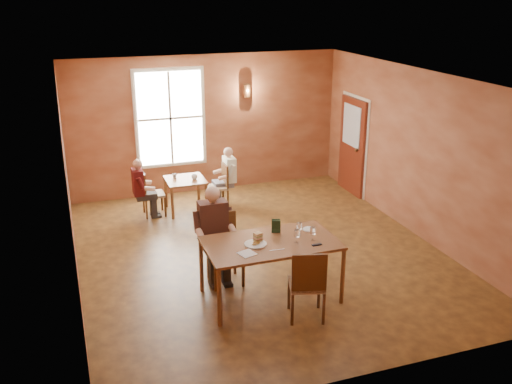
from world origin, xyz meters
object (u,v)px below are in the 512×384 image
object	(u,v)px
diner_main	(225,240)
diner_white	(218,180)
second_table	(186,195)
chair_diner_white	(217,186)
main_table	(271,270)
chair_diner_main	(225,250)
chair_empty	(306,282)
chair_diner_maroon	(154,193)
diner_maroon	(152,187)

from	to	relation	value
diner_main	diner_white	distance (m)	3.26
second_table	chair_diner_white	xyz separation A→B (m)	(0.65, 0.00, 0.12)
diner_main	main_table	bearing A→B (deg)	128.88
chair_diner_main	chair_diner_white	xyz separation A→B (m)	(0.73, 3.14, -0.09)
chair_empty	diner_white	world-z (taller)	diner_white
chair_diner_main	diner_white	world-z (taller)	diner_white
second_table	chair_diner_white	distance (m)	0.66
chair_diner_main	chair_diner_maroon	world-z (taller)	chair_diner_main
second_table	chair_empty	bearing A→B (deg)	-81.09
chair_empty	diner_maroon	world-z (taller)	diner_maroon
main_table	chair_diner_maroon	world-z (taller)	chair_diner_maroon
main_table	chair_diner_white	size ratio (longest dim) A/B	2.09
diner_white	chair_empty	bearing A→B (deg)	-179.78
diner_main	diner_white	world-z (taller)	diner_main
chair_diner_maroon	chair_diner_main	bearing A→B (deg)	10.28
main_table	diner_maroon	size ratio (longest dim) A/B	1.63
chair_diner_main	chair_diner_white	world-z (taller)	chair_diner_main
chair_diner_white	chair_diner_maroon	size ratio (longest dim) A/B	0.99
main_table	diner_maroon	world-z (taller)	diner_maroon
chair_diner_main	diner_white	size ratio (longest dim) A/B	0.91
main_table	diner_white	bearing A→B (deg)	86.08
diner_main	chair_diner_main	bearing A→B (deg)	-90.00
chair_diner_maroon	diner_maroon	distance (m)	0.13
chair_diner_white	diner_white	bearing A→B (deg)	-90.00
diner_main	chair_diner_white	distance (m)	3.27
main_table	diner_white	distance (m)	3.80
main_table	chair_empty	distance (m)	0.71
chair_diner_maroon	chair_diner_white	bearing A→B (deg)	90.00
diner_main	chair_diner_maroon	world-z (taller)	diner_main
chair_empty	main_table	bearing A→B (deg)	129.18
diner_white	diner_maroon	bearing A→B (deg)	90.00
main_table	chair_diner_white	world-z (taller)	chair_diner_white
chair_diner_white	diner_maroon	bearing A→B (deg)	90.00
diner_main	chair_diner_maroon	xyz separation A→B (m)	(-0.57, 3.17, -0.26)
chair_diner_main	diner_maroon	distance (m)	3.20
chair_empty	second_table	distance (m)	4.50
chair_diner_white	diner_main	bearing A→B (deg)	167.04
chair_diner_main	diner_main	xyz separation A→B (m)	(0.00, -0.03, 0.18)
chair_diner_main	second_table	size ratio (longest dim) A/B	1.41
diner_white	chair_diner_maroon	size ratio (longest dim) A/B	1.30
diner_main	chair_diner_maroon	bearing A→B (deg)	-79.82
second_table	diner_white	xyz separation A→B (m)	(0.68, 0.00, 0.26)
chair_empty	chair_diner_maroon	size ratio (longest dim) A/B	1.15
second_table	diner_white	world-z (taller)	diner_white
diner_white	chair_diner_maroon	bearing A→B (deg)	90.00
second_table	chair_diner_maroon	xyz separation A→B (m)	(-0.65, 0.00, 0.12)
main_table	chair_diner_main	bearing A→B (deg)	127.57
diner_main	diner_white	bearing A→B (deg)	-103.47
diner_white	second_table	bearing A→B (deg)	90.00
chair_empty	chair_diner_white	world-z (taller)	chair_empty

